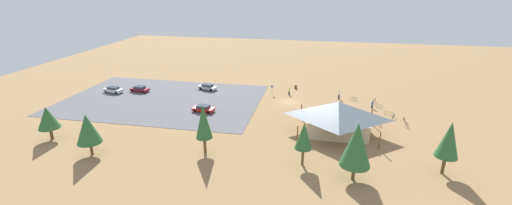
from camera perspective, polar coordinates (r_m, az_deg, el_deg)
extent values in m
plane|color=#937047|center=(72.85, 5.71, 0.08)|extent=(160.00, 160.00, 0.00)
cube|color=#56565B|center=(76.82, -15.60, 0.51)|extent=(42.74, 28.29, 0.05)
cube|color=#C6B28E|center=(59.22, 13.58, -3.70)|extent=(10.13, 7.54, 2.95)
pyramid|color=slate|center=(58.16, 13.80, -1.15)|extent=(13.13, 10.54, 2.70)
cylinder|color=brown|center=(64.54, 19.06, -2.26)|extent=(0.20, 0.20, 2.95)
cylinder|color=brown|center=(63.84, 7.76, -1.53)|extent=(0.20, 0.20, 2.95)
cylinder|color=brown|center=(55.40, 20.33, -6.16)|extent=(0.20, 0.20, 2.95)
cylinder|color=brown|center=(54.58, 7.07, -5.37)|extent=(0.20, 0.20, 2.95)
cylinder|color=brown|center=(82.02, 6.78, 2.67)|extent=(0.60, 0.60, 0.90)
cylinder|color=#99999E|center=(77.12, 2.72, 2.17)|extent=(0.08, 0.08, 2.20)
cube|color=#1959B2|center=(76.87, 2.73, 2.73)|extent=(0.56, 0.04, 0.40)
cylinder|color=brown|center=(51.96, -8.71, -7.15)|extent=(0.44, 0.44, 2.45)
cone|color=#2D6633|center=(50.32, -8.94, -3.22)|extent=(2.51, 2.51, 5.30)
cylinder|color=brown|center=(48.47, 7.96, -9.10)|extent=(0.37, 0.37, 2.64)
cone|color=#2D6633|center=(46.98, 8.15, -5.62)|extent=(2.48, 2.48, 3.88)
cylinder|color=brown|center=(46.66, 16.26, -11.33)|extent=(0.45, 0.45, 2.20)
cone|color=#2D6633|center=(44.73, 16.77, -6.86)|extent=(3.99, 3.99, 5.95)
cylinder|color=brown|center=(64.98, -31.52, -4.53)|extent=(0.48, 0.48, 2.03)
cone|color=#2D6633|center=(63.99, -31.98, -2.19)|extent=(3.39, 3.39, 3.68)
cylinder|color=brown|center=(52.54, 29.32, -9.28)|extent=(0.44, 0.44, 2.62)
cone|color=#2D6633|center=(50.94, 30.04, -5.49)|extent=(2.96, 2.96, 5.03)
cylinder|color=brown|center=(56.54, -26.25, -7.02)|extent=(0.40, 0.40, 2.04)
cone|color=#2D6633|center=(55.24, -26.77, -3.97)|extent=(3.59, 3.59, 4.53)
torus|color=black|center=(65.36, 24.46, -3.79)|extent=(0.12, 0.71, 0.71)
torus|color=black|center=(66.29, 24.17, -3.42)|extent=(0.12, 0.71, 0.71)
cylinder|color=red|center=(65.78, 24.33, -3.51)|extent=(0.14, 0.99, 0.04)
cylinder|color=red|center=(65.57, 24.40, -3.49)|extent=(0.04, 0.04, 0.45)
cube|color=black|center=(65.49, 24.43, -3.31)|extent=(0.10, 0.21, 0.05)
cylinder|color=red|center=(66.10, 24.23, -3.26)|extent=(0.04, 0.04, 0.48)
cylinder|color=black|center=(66.02, 24.26, -3.07)|extent=(0.48, 0.08, 0.03)
torus|color=black|center=(70.37, 21.26, -1.67)|extent=(0.70, 0.22, 0.71)
torus|color=black|center=(70.32, 22.11, -1.80)|extent=(0.70, 0.22, 0.71)
cylinder|color=yellow|center=(70.30, 21.70, -1.65)|extent=(0.95, 0.29, 0.04)
cylinder|color=yellow|center=(70.28, 21.55, -1.55)|extent=(0.04, 0.04, 0.42)
cube|color=black|center=(70.21, 21.58, -1.40)|extent=(0.21, 0.13, 0.05)
cylinder|color=yellow|center=(70.25, 22.05, -1.62)|extent=(0.04, 0.04, 0.45)
cylinder|color=black|center=(70.17, 22.08, -1.45)|extent=(0.16, 0.47, 0.03)
torus|color=black|center=(73.66, 20.55, -0.62)|extent=(0.62, 0.42, 0.72)
torus|color=black|center=(74.03, 19.83, -0.43)|extent=(0.62, 0.42, 0.72)
cylinder|color=silver|center=(73.81, 20.20, -0.44)|extent=(0.81, 0.54, 0.04)
cylinder|color=silver|center=(73.71, 20.34, -0.42)|extent=(0.04, 0.04, 0.39)
cube|color=black|center=(73.65, 20.36, -0.28)|extent=(0.21, 0.18, 0.05)
cylinder|color=silver|center=(73.92, 19.92, -0.30)|extent=(0.04, 0.04, 0.42)
cylinder|color=black|center=(73.85, 19.94, -0.14)|extent=(0.29, 0.42, 0.03)
torus|color=black|center=(77.23, 19.68, 0.42)|extent=(0.37, 0.65, 0.71)
torus|color=black|center=(76.37, 19.43, 0.23)|extent=(0.37, 0.65, 0.71)
cylinder|color=orange|center=(76.76, 19.57, 0.41)|extent=(0.44, 0.79, 0.04)
cylinder|color=orange|center=(76.89, 19.62, 0.51)|extent=(0.04, 0.04, 0.43)
cube|color=black|center=(76.82, 19.64, 0.66)|extent=(0.16, 0.21, 0.05)
cylinder|color=orange|center=(76.38, 19.48, 0.43)|extent=(0.04, 0.04, 0.49)
cylinder|color=black|center=(76.30, 19.50, 0.60)|extent=(0.44, 0.25, 0.03)
torus|color=black|center=(76.46, 15.91, 0.66)|extent=(0.75, 0.16, 0.76)
torus|color=black|center=(76.41, 16.66, 0.58)|extent=(0.75, 0.16, 0.76)
cylinder|color=#2347B7|center=(76.40, 16.29, 0.71)|extent=(0.91, 0.18, 0.04)
cylinder|color=#2347B7|center=(76.37, 16.17, 0.80)|extent=(0.04, 0.04, 0.46)
cube|color=black|center=(76.30, 16.18, 0.96)|extent=(0.21, 0.11, 0.05)
cylinder|color=#2347B7|center=(76.34, 16.60, 0.76)|extent=(0.04, 0.04, 0.51)
cylinder|color=black|center=(76.26, 16.62, 0.94)|extent=(0.11, 0.48, 0.03)
torus|color=black|center=(68.92, 23.86, -2.51)|extent=(0.09, 0.68, 0.68)
torus|color=black|center=(67.92, 23.97, -2.85)|extent=(0.09, 0.68, 0.68)
cylinder|color=black|center=(68.38, 23.93, -2.59)|extent=(0.11, 1.00, 0.04)
cylinder|color=black|center=(68.53, 23.92, -2.47)|extent=(0.04, 0.04, 0.37)
cube|color=black|center=(68.47, 23.94, -2.33)|extent=(0.09, 0.21, 0.05)
cylinder|color=black|center=(67.95, 23.98, -2.65)|extent=(0.04, 0.04, 0.41)
cylinder|color=black|center=(67.87, 24.01, -2.49)|extent=(0.48, 0.07, 0.03)
torus|color=black|center=(64.22, 20.28, -3.61)|extent=(0.17, 0.71, 0.71)
torus|color=black|center=(65.17, 20.32, -3.27)|extent=(0.17, 0.71, 0.71)
cylinder|color=#B7B7BC|center=(64.65, 20.32, -3.34)|extent=(0.21, 0.94, 0.04)
cylinder|color=#B7B7BC|center=(64.44, 20.32, -3.33)|extent=(0.04, 0.04, 0.42)
cube|color=black|center=(64.36, 20.34, -3.15)|extent=(0.12, 0.21, 0.05)
cylinder|color=#B7B7BC|center=(64.99, 20.34, -3.12)|extent=(0.04, 0.04, 0.45)
cylinder|color=black|center=(64.91, 20.37, -2.93)|extent=(0.48, 0.12, 0.03)
torus|color=black|center=(68.44, 22.26, -2.40)|extent=(0.35, 0.70, 0.75)
torus|color=black|center=(69.38, 22.48, -2.13)|extent=(0.35, 0.70, 0.75)
cylinder|color=#197A7F|center=(68.86, 22.39, -2.17)|extent=(0.43, 0.87, 0.04)
cylinder|color=#197A7F|center=(68.67, 22.35, -2.16)|extent=(0.04, 0.04, 0.39)
cube|color=black|center=(68.60, 22.38, -2.01)|extent=(0.16, 0.22, 0.05)
cylinder|color=#197A7F|center=(69.20, 22.49, -1.98)|extent=(0.04, 0.04, 0.46)
cylinder|color=black|center=(69.12, 22.51, -1.80)|extent=(0.45, 0.23, 0.03)
cube|color=red|center=(67.74, -8.96, -1.13)|extent=(4.52, 2.36, 0.60)
cube|color=#2D3842|center=(67.54, -8.98, -0.68)|extent=(2.60, 1.91, 0.53)
cylinder|color=black|center=(67.79, -10.37, -1.38)|extent=(0.66, 0.29, 0.64)
cylinder|color=black|center=(69.13, -9.74, -0.91)|extent=(0.66, 0.29, 0.64)
cylinder|color=black|center=(66.51, -8.12, -1.67)|extent=(0.66, 0.29, 0.64)
cylinder|color=black|center=(67.88, -7.53, -1.19)|extent=(0.66, 0.29, 0.64)
cube|color=maroon|center=(83.67, -19.19, 2.10)|extent=(4.39, 2.27, 0.58)
cube|color=#2D3842|center=(83.51, -19.23, 2.47)|extent=(2.52, 1.87, 0.53)
cylinder|color=black|center=(83.93, -20.30, 1.88)|extent=(0.66, 0.28, 0.64)
cylinder|color=black|center=(85.18, -19.65, 2.22)|extent=(0.66, 0.28, 0.64)
cylinder|color=black|center=(82.27, -18.68, 1.73)|extent=(0.66, 0.28, 0.64)
cylinder|color=black|center=(83.55, -18.05, 2.07)|extent=(0.66, 0.28, 0.64)
cube|color=white|center=(85.21, -23.14, 1.94)|extent=(4.73, 2.44, 0.69)
cube|color=#2D3842|center=(85.05, -23.19, 2.31)|extent=(2.74, 1.90, 0.46)
cylinder|color=black|center=(85.84, -24.20, 1.74)|extent=(0.67, 0.33, 0.64)
cylinder|color=black|center=(86.83, -23.53, 2.03)|extent=(0.67, 0.33, 0.64)
cylinder|color=black|center=(83.75, -22.69, 1.53)|extent=(0.67, 0.33, 0.64)
cylinder|color=black|center=(84.76, -22.03, 1.83)|extent=(0.67, 0.33, 0.64)
cube|color=#BCBCC1|center=(81.30, -8.26, 2.54)|extent=(4.76, 2.87, 0.63)
cube|color=#2D3842|center=(81.13, -8.28, 2.93)|extent=(2.82, 2.13, 0.52)
cylinder|color=black|center=(81.65, -9.42, 2.40)|extent=(0.68, 0.39, 0.64)
cylinder|color=black|center=(82.79, -8.82, 2.68)|extent=(0.68, 0.39, 0.64)
cylinder|color=black|center=(79.95, -7.66, 2.11)|extent=(0.68, 0.39, 0.64)
cylinder|color=black|center=(81.11, -7.07, 2.40)|extent=(0.68, 0.39, 0.64)
cube|color=#2D3347|center=(77.34, 5.67, 1.60)|extent=(0.38, 0.40, 0.81)
cylinder|color=yellow|center=(77.12, 5.68, 2.10)|extent=(0.36, 0.36, 0.60)
sphere|color=tan|center=(76.99, 5.70, 2.39)|extent=(0.24, 0.24, 0.24)
cube|color=#2D3347|center=(72.85, 19.16, -0.64)|extent=(0.34, 0.39, 0.80)
cylinder|color=blue|center=(72.61, 19.22, -0.10)|extent=(0.36, 0.36, 0.66)
sphere|color=tan|center=(72.47, 19.26, 0.23)|extent=(0.24, 0.24, 0.24)
cube|color=#2D3347|center=(76.40, 13.92, 0.91)|extent=(0.40, 0.38, 0.94)
cylinder|color=silver|center=(76.14, 13.97, 1.48)|extent=(0.36, 0.36, 0.68)
sphere|color=tan|center=(76.00, 14.00, 1.81)|extent=(0.24, 0.24, 0.24)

